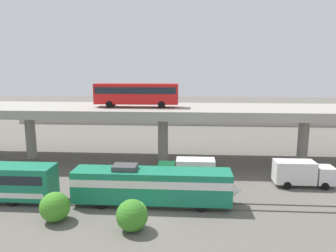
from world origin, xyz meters
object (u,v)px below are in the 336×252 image
(parked_car_3, at_px, (291,115))
(parked_car_4, at_px, (64,113))
(train_locomotive, at_px, (160,185))
(service_truck_east, at_px, (188,170))
(parked_car_0, at_px, (153,115))
(parked_car_2, at_px, (224,114))
(transit_bus_on_overpass, at_px, (136,93))
(parked_car_1, at_px, (252,113))
(service_truck_west, at_px, (302,173))

(parked_car_3, height_order, parked_car_4, same)
(train_locomotive, distance_m, service_truck_east, 7.09)
(parked_car_0, xyz_separation_m, parked_car_4, (-23.90, 2.73, 0.00))
(parked_car_2, bearing_deg, transit_bus_on_overpass, 65.77)
(train_locomotive, xyz_separation_m, parked_car_1, (19.22, 53.24, -0.06))
(service_truck_east, relative_size, parked_car_1, 1.61)
(parked_car_0, distance_m, parked_car_4, 24.05)
(train_locomotive, height_order, parked_car_3, train_locomotive)
(transit_bus_on_overpass, distance_m, parked_car_2, 40.90)
(service_truck_west, xyz_separation_m, parked_car_4, (-46.33, 44.87, 0.50))
(train_locomotive, distance_m, service_truck_west, 17.44)
(train_locomotive, relative_size, service_truck_west, 2.50)
(service_truck_east, height_order, parked_car_1, service_truck_east)
(service_truck_west, relative_size, parked_car_0, 1.69)
(parked_car_0, height_order, parked_car_1, same)
(service_truck_west, bearing_deg, parked_car_3, 74.76)
(train_locomotive, bearing_deg, parked_car_4, 120.42)
(transit_bus_on_overpass, height_order, parked_car_0, transit_bus_on_overpass)
(parked_car_3, relative_size, parked_car_4, 0.92)
(service_truck_west, relative_size, parked_car_3, 1.63)
(service_truck_east, distance_m, parked_car_4, 55.68)
(parked_car_2, bearing_deg, service_truck_west, 95.66)
(train_locomotive, xyz_separation_m, parked_car_0, (-6.25, 48.62, -0.06))
(service_truck_west, bearing_deg, parked_car_4, 135.92)
(service_truck_east, bearing_deg, service_truck_west, -180.00)
(service_truck_west, distance_m, parked_car_0, 47.74)
(parked_car_0, distance_m, parked_car_1, 25.88)
(parked_car_2, bearing_deg, parked_car_1, -169.24)
(parked_car_1, xyz_separation_m, parked_car_2, (-7.52, -1.43, 0.00))
(service_truck_west, xyz_separation_m, service_truck_east, (-13.36, 0.00, 0.00))
(transit_bus_on_overpass, bearing_deg, parked_car_3, -132.98)
(transit_bus_on_overpass, distance_m, parked_car_3, 49.04)
(service_truck_east, height_order, parked_car_4, service_truck_east)
(parked_car_4, bearing_deg, parked_car_3, -0.69)
(parked_car_1, bearing_deg, parked_car_0, -169.70)
(parked_car_0, bearing_deg, parked_car_1, -169.70)
(parked_car_0, height_order, parked_car_2, same)
(service_truck_west, bearing_deg, transit_bus_on_overpass, 157.25)
(parked_car_3, bearing_deg, parked_car_2, 175.96)
(transit_bus_on_overpass, bearing_deg, train_locomotive, 107.32)
(train_locomotive, bearing_deg, parked_car_3, 60.88)
(parked_car_0, xyz_separation_m, parked_car_3, (34.47, 2.03, 0.00))
(train_locomotive, height_order, parked_car_4, train_locomotive)
(train_locomotive, height_order, service_truck_west, train_locomotive)
(parked_car_4, bearing_deg, transit_bus_on_overpass, -54.88)
(parked_car_1, bearing_deg, parked_car_2, -169.24)
(parked_car_2, bearing_deg, train_locomotive, 77.28)
(service_truck_west, height_order, parked_car_0, service_truck_west)
(train_locomotive, height_order, transit_bus_on_overpass, transit_bus_on_overpass)
(service_truck_west, distance_m, parked_car_4, 64.50)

